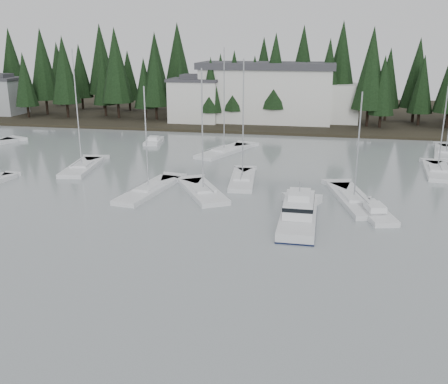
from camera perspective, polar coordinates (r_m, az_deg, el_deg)
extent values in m
cube|color=black|center=(111.04, 8.25, 8.86)|extent=(240.00, 54.00, 1.00)
cube|color=silver|center=(95.44, -3.29, 10.29)|extent=(9.00, 7.00, 7.50)
cube|color=#38383D|center=(95.07, -3.33, 12.68)|extent=(9.54, 7.42, 0.50)
cube|color=#38383D|center=(95.03, -3.33, 13.04)|extent=(4.95, 3.85, 0.80)
cube|color=#999EA0|center=(115.00, -24.07, 9.88)|extent=(8.00, 7.00, 7.00)
cube|color=silver|center=(95.92, 4.84, 11.04)|extent=(24.00, 10.00, 10.00)
cube|color=#38383D|center=(95.53, 4.92, 14.20)|extent=(25.00, 11.00, 1.20)
cube|color=silver|center=(97.51, 12.09, 9.94)|extent=(10.00, 8.00, 7.00)
cube|color=silver|center=(43.86, 8.46, -3.40)|extent=(3.10, 9.85, 1.43)
cube|color=black|center=(43.89, 8.45, -3.53)|extent=(3.13, 9.90, 0.20)
cube|color=white|center=(43.87, 8.57, -1.48)|extent=(2.52, 5.13, 1.30)
cube|color=black|center=(43.77, 8.59, -1.09)|extent=(2.59, 5.18, 0.36)
cube|color=white|center=(43.58, 8.63, -0.31)|extent=(1.84, 2.57, 0.58)
cylinder|color=#A5A8AD|center=(43.38, 8.67, 0.60)|extent=(0.10, 0.10, 0.98)
cube|color=silver|center=(64.15, -15.91, 2.51)|extent=(4.20, 9.70, 1.05)
cube|color=white|center=(64.00, -15.95, 3.07)|extent=(2.47, 3.44, 0.30)
cylinder|color=#A5A8AD|center=(62.80, -16.46, 9.10)|extent=(0.14, 0.14, 13.83)
cube|color=silver|center=(76.49, 23.98, 3.95)|extent=(4.92, 10.80, 1.05)
cube|color=white|center=(76.36, 24.04, 4.42)|extent=(2.68, 3.88, 0.30)
cube|color=silver|center=(50.72, 14.60, -1.14)|extent=(5.25, 11.17, 1.05)
cube|color=white|center=(50.53, 14.65, -0.45)|extent=(2.77, 4.03, 0.30)
cylinder|color=#A5A8AD|center=(49.32, 15.08, 5.09)|extent=(0.14, 0.14, 10.22)
cube|color=silver|center=(52.89, -8.61, -0.03)|extent=(4.21, 10.85, 1.05)
cube|color=white|center=(52.70, -8.64, 0.64)|extent=(2.36, 3.84, 0.30)
cylinder|color=#A5A8AD|center=(51.52, -8.89, 6.09)|extent=(0.14, 0.14, 10.44)
cube|color=silver|center=(70.68, 0.01, 4.46)|extent=(6.74, 11.18, 1.05)
cube|color=white|center=(70.55, 0.01, 4.97)|extent=(3.28, 4.19, 0.30)
cylinder|color=#A5A8AD|center=(69.46, 0.01, 10.47)|extent=(0.14, 0.14, 13.85)
cube|color=silver|center=(56.14, 2.12, 1.15)|extent=(3.43, 9.33, 1.05)
cube|color=white|center=(55.97, 2.13, 1.78)|extent=(2.09, 3.26, 0.30)
cylinder|color=#A5A8AD|center=(54.66, 2.20, 8.21)|extent=(0.14, 0.14, 12.91)
cube|color=silver|center=(65.06, 23.18, 1.98)|extent=(3.66, 9.48, 1.05)
cube|color=white|center=(64.91, 23.25, 2.53)|extent=(2.24, 3.32, 0.30)
cylinder|color=#A5A8AD|center=(63.82, 23.88, 7.77)|extent=(0.14, 0.14, 12.31)
cube|color=silver|center=(51.72, -2.40, -0.24)|extent=(7.11, 9.44, 1.05)
cube|color=white|center=(51.53, -2.41, 0.44)|extent=(3.34, 3.73, 0.30)
cylinder|color=#A5A8AD|center=(50.17, -2.50, 7.00)|extent=(0.14, 0.14, 12.19)
cube|color=silver|center=(47.52, 16.81, -2.45)|extent=(3.72, 7.14, 0.90)
cube|color=white|center=(47.30, 16.88, -1.65)|extent=(1.96, 2.47, 0.55)
cube|color=silver|center=(78.52, -8.05, 5.61)|extent=(2.79, 5.40, 0.90)
cube|color=white|center=(78.39, -8.07, 6.11)|extent=(1.68, 1.82, 0.55)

